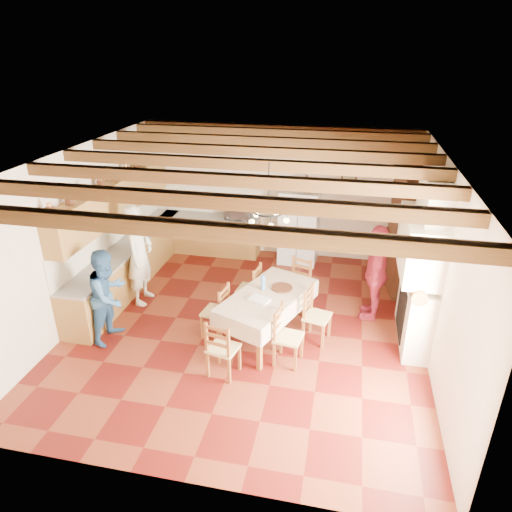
{
  "coord_description": "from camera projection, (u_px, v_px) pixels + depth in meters",
  "views": [
    {
      "loc": [
        1.55,
        -6.64,
        4.57
      ],
      "look_at": [
        0.1,
        0.3,
        1.25
      ],
      "focal_mm": 32.0,
      "sensor_mm": 36.0,
      "label": 1
    }
  ],
  "objects": [
    {
      "name": "floor",
      "position": [
        247.0,
        327.0,
        8.11
      ],
      "size": [
        6.0,
        6.5,
        0.02
      ],
      "primitive_type": "cube",
      "color": "#54100C",
      "rests_on": "ground"
    },
    {
      "name": "ceiling",
      "position": [
        245.0,
        158.0,
        6.83
      ],
      "size": [
        6.0,
        6.5,
        0.02
      ],
      "primitive_type": "cube",
      "color": "beige",
      "rests_on": "ground"
    },
    {
      "name": "wall_back",
      "position": [
        278.0,
        192.0,
        10.36
      ],
      "size": [
        6.0,
        0.02,
        3.0
      ],
      "primitive_type": "cube",
      "color": "beige",
      "rests_on": "ground"
    },
    {
      "name": "wall_front",
      "position": [
        174.0,
        379.0,
        4.58
      ],
      "size": [
        6.0,
        0.02,
        3.0
      ],
      "primitive_type": "cube",
      "color": "beige",
      "rests_on": "ground"
    },
    {
      "name": "wall_left",
      "position": [
        80.0,
        235.0,
        8.03
      ],
      "size": [
        0.02,
        6.5,
        3.0
      ],
      "primitive_type": "cube",
      "color": "beige",
      "rests_on": "ground"
    },
    {
      "name": "wall_right",
      "position": [
        439.0,
        266.0,
        6.92
      ],
      "size": [
        0.02,
        6.5,
        3.0
      ],
      "primitive_type": "cube",
      "color": "beige",
      "rests_on": "ground"
    },
    {
      "name": "ceiling_beams",
      "position": [
        245.0,
        164.0,
        6.87
      ],
      "size": [
        6.0,
        6.3,
        0.16
      ],
      "primitive_type": null,
      "color": "#34230F",
      "rests_on": "ground"
    },
    {
      "name": "lower_cabinets_left",
      "position": [
        130.0,
        265.0,
        9.36
      ],
      "size": [
        0.6,
        4.3,
        0.86
      ],
      "primitive_type": "cube",
      "color": "brown",
      "rests_on": "ground"
    },
    {
      "name": "lower_cabinets_back",
      "position": [
        211.0,
        235.0,
        10.83
      ],
      "size": [
        2.3,
        0.6,
        0.86
      ],
      "primitive_type": "cube",
      "color": "brown",
      "rests_on": "ground"
    },
    {
      "name": "countertop_left",
      "position": [
        127.0,
        245.0,
        9.16
      ],
      "size": [
        0.62,
        4.3,
        0.04
      ],
      "primitive_type": "cube",
      "color": "slate",
      "rests_on": "lower_cabinets_left"
    },
    {
      "name": "countertop_back",
      "position": [
        210.0,
        217.0,
        10.64
      ],
      "size": [
        2.34,
        0.62,
        0.04
      ],
      "primitive_type": "cube",
      "color": "slate",
      "rests_on": "lower_cabinets_back"
    },
    {
      "name": "backsplash_left",
      "position": [
        112.0,
        229.0,
        9.08
      ],
      "size": [
        0.03,
        4.3,
        0.6
      ],
      "primitive_type": "cube",
      "color": "white",
      "rests_on": "ground"
    },
    {
      "name": "backsplash_back",
      "position": [
        213.0,
        200.0,
        10.75
      ],
      "size": [
        2.3,
        0.03,
        0.6
      ],
      "primitive_type": "cube",
      "color": "white",
      "rests_on": "ground"
    },
    {
      "name": "upper_cabinets",
      "position": [
        115.0,
        199.0,
        8.78
      ],
      "size": [
        0.35,
        4.2,
        0.7
      ],
      "primitive_type": "cube",
      "color": "brown",
      "rests_on": "ground"
    },
    {
      "name": "fireplace",
      "position": [
        417.0,
        264.0,
        7.19
      ],
      "size": [
        0.56,
        1.6,
        2.8
      ],
      "primitive_type": null,
      "color": "beige",
      "rests_on": "ground"
    },
    {
      "name": "wall_picture",
      "position": [
        349.0,
        181.0,
        9.9
      ],
      "size": [
        0.34,
        0.03,
        0.42
      ],
      "primitive_type": "cube",
      "color": "black",
      "rests_on": "ground"
    },
    {
      "name": "refrigerator",
      "position": [
        299.0,
        226.0,
        10.2
      ],
      "size": [
        0.88,
        0.73,
        1.69
      ],
      "primitive_type": "cube",
      "rotation": [
        0.0,
        0.0,
        -0.05
      ],
      "color": "silver",
      "rests_on": "floor"
    },
    {
      "name": "hutch",
      "position": [
        407.0,
        233.0,
        8.94
      ],
      "size": [
        0.7,
        1.37,
        2.38
      ],
      "primitive_type": null,
      "rotation": [
        0.0,
        0.0,
        0.11
      ],
      "color": "#35170F",
      "rests_on": "floor"
    },
    {
      "name": "dining_table",
      "position": [
        267.0,
        299.0,
        7.55
      ],
      "size": [
        1.56,
        2.07,
        0.81
      ],
      "rotation": [
        0.0,
        0.0,
        -0.38
      ],
      "color": "beige",
      "rests_on": "floor"
    },
    {
      "name": "chandelier",
      "position": [
        268.0,
        212.0,
        6.9
      ],
      "size": [
        0.47,
        0.47,
        0.03
      ],
      "primitive_type": "torus",
      "color": "black",
      "rests_on": "ground"
    },
    {
      "name": "chair_left_near",
      "position": [
        215.0,
        311.0,
        7.68
      ],
      "size": [
        0.46,
        0.48,
        0.96
      ],
      "primitive_type": null,
      "rotation": [
        0.0,
        0.0,
        -1.72
      ],
      "color": "brown",
      "rests_on": "floor"
    },
    {
      "name": "chair_left_far",
      "position": [
        249.0,
        288.0,
        8.37
      ],
      "size": [
        0.45,
        0.47,
        0.96
      ],
      "primitive_type": null,
      "rotation": [
        0.0,
        0.0,
        -1.7
      ],
      "color": "brown",
      "rests_on": "floor"
    },
    {
      "name": "chair_right_near",
      "position": [
        289.0,
        336.0,
        7.0
      ],
      "size": [
        0.46,
        0.48,
        0.96
      ],
      "primitive_type": null,
      "rotation": [
        0.0,
        0.0,
        1.41
      ],
      "color": "brown",
      "rests_on": "floor"
    },
    {
      "name": "chair_right_far",
      "position": [
        317.0,
        315.0,
        7.54
      ],
      "size": [
        0.49,
        0.5,
        0.96
      ],
      "primitive_type": null,
      "rotation": [
        0.0,
        0.0,
        1.33
      ],
      "color": "brown",
      "rests_on": "floor"
    },
    {
      "name": "chair_end_near",
      "position": [
        223.0,
        347.0,
        6.75
      ],
      "size": [
        0.5,
        0.48,
        0.96
      ],
      "primitive_type": null,
      "rotation": [
        0.0,
        0.0,
        2.92
      ],
      "color": "brown",
      "rests_on": "floor"
    },
    {
      "name": "chair_end_far",
      "position": [
        297.0,
        285.0,
        8.5
      ],
      "size": [
        0.53,
        0.52,
        0.96
      ],
      "primitive_type": null,
      "rotation": [
        0.0,
        0.0,
        -0.36
      ],
      "color": "brown",
      "rests_on": "floor"
    },
    {
      "name": "person_man",
      "position": [
        139.0,
        255.0,
        8.52
      ],
      "size": [
        0.5,
        0.74,
        1.96
      ],
      "primitive_type": "imported",
      "rotation": [
        0.0,
        0.0,
        1.62
      ],
      "color": "silver",
      "rests_on": "floor"
    },
    {
      "name": "person_woman_blue",
      "position": [
        109.0,
        295.0,
        7.48
      ],
      "size": [
        0.72,
        0.87,
        1.62
      ],
      "primitive_type": "imported",
      "rotation": [
        0.0,
        0.0,
        1.42
      ],
      "color": "#2D588E",
      "rests_on": "floor"
    },
    {
      "name": "person_woman_red",
      "position": [
        376.0,
        272.0,
        8.04
      ],
      "size": [
        0.55,
        1.09,
        1.79
      ],
      "primitive_type": "imported",
      "rotation": [
        0.0,
        0.0,
        -1.68
      ],
      "color": "maroon",
      "rests_on": "floor"
    },
    {
      "name": "microwave",
      "position": [
        238.0,
        212.0,
        10.43
      ],
      "size": [
        0.6,
        0.42,
        0.33
      ],
      "primitive_type": "imported",
      "rotation": [
        0.0,
        0.0,
        -0.04
      ],
      "color": "silver",
      "rests_on": "countertop_back"
    },
    {
      "name": "fridge_vase",
      "position": [
        306.0,
        183.0,
        9.75
      ],
      "size": [
        0.38,
        0.38,
        0.33
      ],
      "primitive_type": "imported",
      "rotation": [
        0.0,
        0.0,
        -0.2
      ],
      "color": "#35170F",
      "rests_on": "refrigerator"
    }
  ]
}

